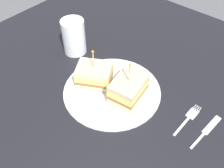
{
  "coord_description": "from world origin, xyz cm",
  "views": [
    {
      "loc": [
        36.12,
        30.76,
        51.75
      ],
      "look_at": [
        0.0,
        0.0,
        2.85
      ],
      "focal_mm": 40.83,
      "sensor_mm": 36.0,
      "label": 1
    }
  ],
  "objects": [
    {
      "name": "drink_glass",
      "position": [
        -5.87,
        -20.49,
        4.87
      ],
      "size": [
        7.12,
        7.12,
        11.14
      ],
      "color": "silver",
      "rests_on": "ground_plane"
    },
    {
      "name": "sandwich_half_front",
      "position": [
        0.86,
        -5.65,
        3.52
      ],
      "size": [
        10.77,
        11.61,
        10.95
      ],
      "color": "beige",
      "rests_on": "plate"
    },
    {
      "name": "fork",
      "position": [
        -5.97,
        20.61,
        0.17
      ],
      "size": [
        12.04,
        2.29,
        0.35
      ],
      "color": "silver",
      "rests_on": "ground_plane"
    },
    {
      "name": "sandwich_half_back",
      "position": [
        -0.94,
        4.78,
        3.7
      ],
      "size": [
        10.69,
        8.48,
        11.44
      ],
      "color": "beige",
      "rests_on": "plate"
    },
    {
      "name": "knife",
      "position": [
        -5.18,
        25.75,
        0.18
      ],
      "size": [
        12.77,
        2.16,
        0.35
      ],
      "color": "silver",
      "rests_on": "ground_plane"
    },
    {
      "name": "plate",
      "position": [
        0.0,
        0.0,
        0.43
      ],
      "size": [
        26.68,
        26.68,
        0.85
      ],
      "primitive_type": "cylinder",
      "color": "white",
      "rests_on": "ground_plane"
    },
    {
      "name": "ground_plane",
      "position": [
        0.0,
        0.0,
        -1.0
      ],
      "size": [
        108.37,
        108.37,
        2.0
      ],
      "primitive_type": "cube",
      "color": "black"
    }
  ]
}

